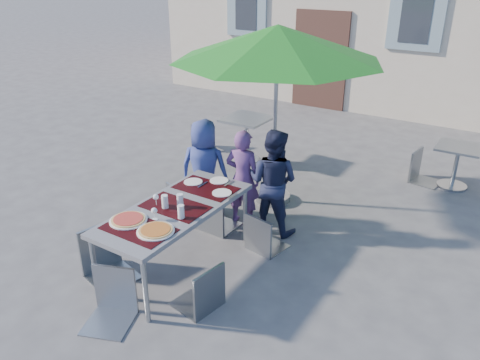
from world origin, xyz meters
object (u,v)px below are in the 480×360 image
Objects in this scene: chair_0 at (180,182)px; cafe_table_1 at (457,161)px; child_1 at (243,178)px; bg_chair_l_1 at (425,148)px; chair_2 at (264,212)px; patio_umbrella at (278,44)px; child_2 at (273,182)px; chair_1 at (213,188)px; pizza_near_right at (156,230)px; chair_5 at (107,268)px; chair_4 at (201,262)px; chair_3 at (101,224)px; bg_chair_r_0 at (273,135)px; pizza_near_left at (128,220)px; cafe_table_0 at (247,131)px; dining_table at (175,211)px; bg_chair_l_0 at (204,120)px; child_0 at (204,169)px.

cafe_table_1 is at bearing 46.05° from chair_0.
child_1 is 1.37× the size of bg_chair_l_1.
patio_umbrella is at bearing 114.02° from chair_2.
child_2 is 0.74m from chair_1.
chair_5 is at bearing -109.14° from pizza_near_right.
chair_4 is (1.34, -1.33, 0.01)m from chair_0.
pizza_near_right is 0.76m from chair_3.
bg_chair_r_0 is (-0.56, 4.15, -0.03)m from chair_5.
bg_chair_r_0 is at bearing -65.21° from child_2.
child_1 reaches higher than chair_1.
bg_chair_r_0 reaches higher than pizza_near_left.
child_1 is at bearing -122.18° from bg_chair_l_1.
child_2 is 1.48× the size of chair_0.
chair_3 is (-1.21, -1.32, 0.10)m from chair_2.
chair_0 is 2.26m from bg_chair_r_0.
child_1 reaches higher than cafe_table_0.
child_1 is at bearing 86.22° from dining_table.
chair_0 is at bearing 127.16° from dining_table.
child_1 is at bearing 109.45° from chair_4.
chair_0 is at bearing -60.10° from bg_chair_l_0.
chair_1 reaches higher than chair_5.
patio_umbrella reaches higher than child_0.
chair_5 is 1.25× the size of cafe_table_0.
child_0 is 1.43× the size of bg_chair_l_1.
chair_2 is 0.96× the size of bg_chair_l_1.
child_1 is 0.47× the size of patio_umbrella.
child_1 reaches higher than bg_chair_l_1.
chair_0 reaches higher than pizza_near_right.
dining_table is 2.02× the size of bg_chair_r_0.
child_2 is 1.47× the size of bg_chair_r_0.
chair_0 is 2.56m from bg_chair_l_0.
patio_umbrella is at bearing 83.19° from pizza_near_left.
chair_4 is 4.41m from bg_chair_l_0.
cafe_table_0 is at bearing 108.23° from dining_table.
chair_4 reaches higher than pizza_near_left.
chair_0 is at bearing 29.94° from child_0.
child_0 is (-0.64, 1.65, -0.10)m from pizza_near_right.
cafe_table_0 is 0.94m from bg_chair_l_0.
chair_1 is (-0.20, -0.36, -0.05)m from child_1.
bg_chair_l_0 is 1.41m from bg_chair_r_0.
cafe_table_0 is at bearing -68.01° from child_1.
chair_2 is 3.49m from bg_chair_l_0.
child_0 reaches higher than chair_2.
pizza_near_right is 1.66m from chair_0.
child_2 is 2.09m from chair_3.
chair_2 is at bearing -41.91° from bg_chair_l_0.
child_1 is at bearing 80.95° from pizza_near_left.
child_0 is 1.33× the size of chair_1.
cafe_table_1 is at bearing 70.42° from chair_4.
bg_chair_r_0 is (-0.65, 1.16, -1.66)m from patio_umbrella.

